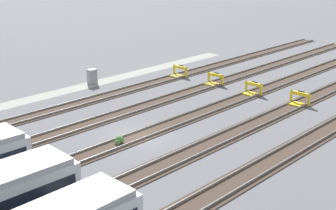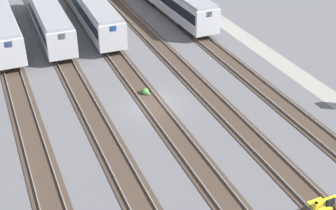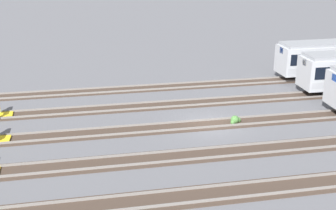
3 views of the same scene
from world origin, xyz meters
The scene contains 13 objects.
ground_plane centered at (0.00, 0.00, 0.00)m, with size 400.00×400.00×0.00m, color slate.
service_walkway centered at (0.00, -14.35, 0.00)m, with size 54.00×2.00×0.01m, color #9E9E93.
rail_track_nearest centered at (0.00, -9.89, 0.04)m, with size 90.00×2.23×0.21m.
rail_track_near_inner centered at (0.00, -4.95, 0.04)m, with size 90.00×2.23×0.21m.
rail_track_middle centered at (0.00, 0.00, 0.04)m, with size 90.00×2.24×0.21m.
rail_track_far_inner centered at (0.00, 4.95, 0.04)m, with size 90.00×2.23×0.21m.
rail_track_farthest centered at (0.00, 9.89, 0.04)m, with size 90.00×2.23×0.21m.
bumper_stop_nearest_track centered at (-15.12, -9.89, 0.51)m, with size 1.37×2.01×1.22m.
bumper_stop_near_inner_track centered at (-15.36, -4.94, 0.51)m, with size 1.36×2.01×1.22m.
bumper_stop_middle_track centered at (-15.27, -0.01, 0.51)m, with size 1.36×2.00×1.22m.
bumper_stop_far_inner_track centered at (-15.62, 4.96, 0.51)m, with size 1.37×2.01×1.22m.
electrical_cabinet centered at (-6.44, -14.49, 0.80)m, with size 0.90×0.73×1.60m.
weed_clump centered at (1.94, -0.05, 0.24)m, with size 0.92×0.70×0.64m.
Camera 1 is at (22.49, 25.12, 14.07)m, focal length 50.00 mm.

